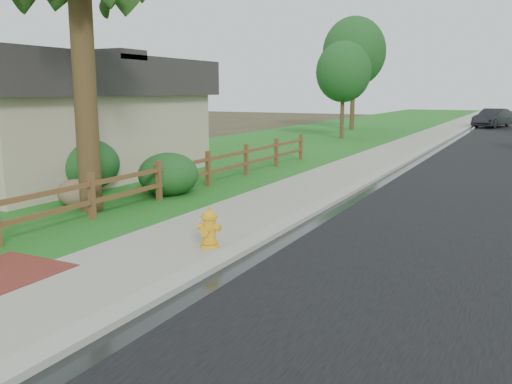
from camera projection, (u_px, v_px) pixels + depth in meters
The scene contains 15 objects.
ground at pixel (142, 289), 7.89m from camera, with size 120.00×120.00×0.00m, color #37321E.
curb at pixel (462, 131), 38.34m from camera, with size 0.40×90.00×0.12m, color gray.
wet_gutter at pixel (467, 131), 38.19m from camera, with size 0.50×90.00×0.00m, color black.
sidewalk at pixel (443, 130), 38.93m from camera, with size 2.20×90.00×0.10m, color gray.
grass_strip at pixel (416, 130), 39.78m from camera, with size 1.60×90.00×0.06m, color #1A5D1A.
lawn_near at pixel (347, 128), 42.10m from camera, with size 9.00×90.00×0.04m, color #1A5D1A.
ranch_fence at pixel (185, 173), 14.99m from camera, with size 0.12×16.92×1.10m.
house at pixel (15, 114), 18.55m from camera, with size 10.60×9.60×4.05m.
fire_hydrant at pixel (209, 229), 9.63m from camera, with size 0.47×0.38×0.73m.
dark_car_far at pixel (493, 118), 42.48m from camera, with size 1.54×4.43×1.46m, color black.
boulder at pixel (77, 193), 13.36m from camera, with size 1.07×0.80×0.71m, color brown.
shrub_b at pixel (79, 165), 15.34m from camera, with size 2.26×2.26×1.58m, color #19461B.
shrub_c at pixel (168, 174), 14.80m from camera, with size 1.65×1.65×1.19m, color #19461B.
tree_near_left at pixel (343, 72), 31.72m from camera, with size 3.23×3.23×5.72m.
tree_mid_left at pixel (354, 52), 38.78m from camera, with size 4.52×4.52×8.08m.
Camera 1 is at (4.89, -5.92, 2.85)m, focal length 38.00 mm.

